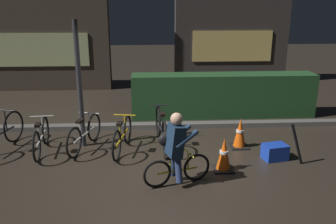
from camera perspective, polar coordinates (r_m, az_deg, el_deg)
ground_plane at (r=6.48m, az=-1.49°, el=-9.23°), size 40.00×40.00×0.00m
sidewalk_curb at (r=8.49m, az=-1.96°, el=-2.24°), size 12.00×0.24×0.12m
hedge_row at (r=9.41m, az=8.92°, el=2.73°), size 4.80×0.70×1.13m
storefront_left at (r=12.84m, az=-20.02°, el=12.84°), size 4.56×0.54×4.28m
storefront_right at (r=13.37m, az=10.35°, el=14.39°), size 4.14×0.54×4.60m
street_post at (r=7.31m, az=-14.19°, el=4.18°), size 0.10×0.10×2.61m
parked_bike_left_mid at (r=7.50m, az=-19.91°, el=-3.90°), size 0.46×1.51×0.70m
parked_bike_center_left at (r=7.42m, az=-13.40°, el=-3.47°), size 0.53×1.49×0.71m
parked_bike_center_right at (r=7.15m, az=-7.43°, el=-3.94°), size 0.46×1.51×0.71m
parked_bike_right_mid at (r=7.40m, az=-1.11°, el=-2.72°), size 0.46×1.75×0.81m
traffic_cone_near at (r=6.40m, az=9.07°, el=-6.88°), size 0.36×0.36×0.61m
traffic_cone_far at (r=7.45m, az=11.60°, el=-3.43°), size 0.36×0.36×0.63m
blue_crate at (r=7.11m, az=16.97°, el=-6.22°), size 0.49×0.40×0.30m
cyclist at (r=5.74m, az=1.21°, el=-5.98°), size 1.15×0.50×1.25m
closed_umbrella at (r=6.91m, az=20.20°, el=-4.92°), size 0.33×0.11×0.82m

